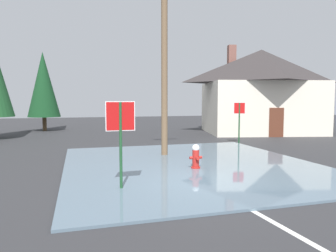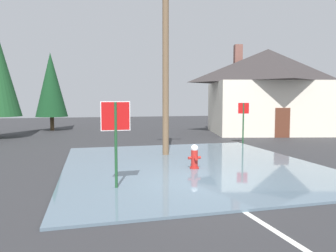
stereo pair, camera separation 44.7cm
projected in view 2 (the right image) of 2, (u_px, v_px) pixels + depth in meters
The scene contains 10 objects.
ground_plane at pixel (203, 184), 9.40m from camera, with size 80.00×80.00×0.10m, color #2D2D30.
flood_puddle at pixel (190, 164), 11.96m from camera, with size 9.30×10.29×0.07m, color slate.
lane_stop_bar at pixel (199, 194), 8.27m from camera, with size 3.06×0.30×0.01m, color silver.
lane_center_stripe at pixel (295, 244), 5.38m from camera, with size 3.87×0.14×0.01m, color silver.
stop_sign_near at pixel (116, 126), 8.50m from camera, with size 0.81×0.08×2.45m.
fire_hydrant at pixel (194, 158), 11.08m from camera, with size 0.46×0.40×0.92m.
utility_pole at pixel (166, 65), 13.64m from camera, with size 1.60×0.28×7.72m.
stop_sign_far at pixel (243, 115), 17.57m from camera, with size 0.61×0.21×2.37m.
house at pixel (267, 90), 23.82m from camera, with size 9.98×8.43×6.88m.
pine_tree_mid_left at pixel (51, 85), 25.78m from camera, with size 2.57×2.57×6.43m.
Camera 2 is at (-3.28, -8.69, 2.46)m, focal length 33.38 mm.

